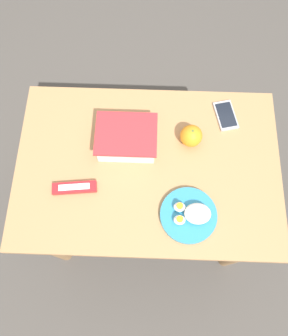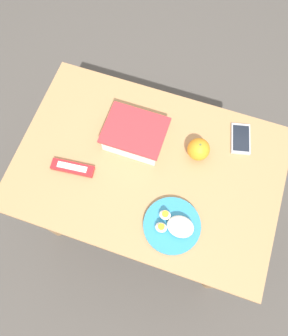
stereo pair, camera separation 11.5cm
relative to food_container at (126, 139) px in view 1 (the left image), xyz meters
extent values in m
plane|color=#4C4742|center=(0.08, -0.09, -0.74)|extent=(10.00, 10.00, 0.00)
cube|color=#AD7F51|center=(0.08, -0.09, -0.05)|extent=(0.96, 0.65, 0.03)
cylinder|color=#936C45|center=(-0.34, -0.35, -0.40)|extent=(0.06, 0.06, 0.67)
cylinder|color=#936C45|center=(0.50, -0.35, -0.40)|extent=(0.06, 0.06, 0.67)
cylinder|color=#936C45|center=(-0.34, 0.18, -0.40)|extent=(0.06, 0.06, 0.67)
cylinder|color=#936C45|center=(0.50, 0.18, -0.40)|extent=(0.06, 0.06, 0.67)
cube|color=white|center=(0.00, 0.00, 0.00)|extent=(0.20, 0.15, 0.07)
cube|color=beige|center=(0.00, 0.00, -0.01)|extent=(0.19, 0.14, 0.04)
cube|color=red|center=(0.00, 0.00, 0.04)|extent=(0.22, 0.17, 0.01)
ellipsoid|color=gray|center=(0.00, 0.00, 0.00)|extent=(0.05, 0.04, 0.02)
sphere|color=orange|center=(0.23, 0.02, 0.00)|extent=(0.08, 0.08, 0.08)
cylinder|color=#4C662D|center=(0.23, 0.02, 0.04)|extent=(0.01, 0.01, 0.00)
cylinder|color=teal|center=(0.22, -0.27, -0.03)|extent=(0.19, 0.19, 0.02)
ellipsoid|color=white|center=(0.25, -0.27, 0.00)|extent=(0.09, 0.07, 0.04)
ellipsoid|color=white|center=(0.19, -0.29, 0.00)|extent=(0.04, 0.03, 0.03)
cylinder|color=#F4A823|center=(0.19, -0.29, 0.01)|extent=(0.02, 0.02, 0.01)
ellipsoid|color=white|center=(0.19, -0.24, 0.00)|extent=(0.04, 0.03, 0.03)
cylinder|color=#F4A823|center=(0.19, -0.24, 0.01)|extent=(0.02, 0.02, 0.01)
cube|color=red|center=(-0.18, -0.18, -0.03)|extent=(0.16, 0.06, 0.02)
cube|color=white|center=(-0.18, -0.18, -0.02)|extent=(0.11, 0.03, 0.00)
cube|color=#ADADB2|center=(0.37, 0.13, -0.03)|extent=(0.10, 0.14, 0.01)
cube|color=black|center=(0.37, 0.13, -0.03)|extent=(0.08, 0.12, 0.00)
camera|label=1|loc=(0.08, -0.50, 1.08)|focal=35.00mm
camera|label=2|loc=(0.20, -0.48, 1.08)|focal=35.00mm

